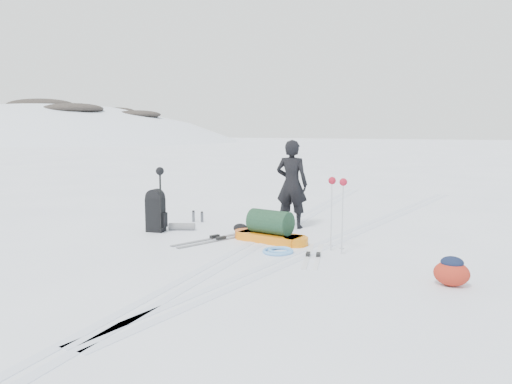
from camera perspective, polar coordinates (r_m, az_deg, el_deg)
ground at (r=9.44m, az=0.13°, el=-5.88°), size 200.00×200.00×0.00m
ski_tracks at (r=9.99m, az=5.53°, el=-5.16°), size 3.38×17.97×0.01m
skier at (r=10.79m, az=4.10°, el=0.91°), size 0.73×0.51×1.91m
pulk_sled at (r=9.54m, az=1.64°, el=-4.31°), size 1.64×0.70×0.61m
expedition_rucksack at (r=10.63m, az=-11.04°, el=-2.25°), size 0.88×0.71×0.90m
ski_poles_black at (r=10.36m, az=-10.91°, el=1.45°), size 0.17×0.18×1.37m
ski_poles_silver at (r=8.69m, az=9.29°, el=0.24°), size 0.38×0.28×1.31m
touring_skis_grey at (r=9.78m, az=-4.38°, el=-5.34°), size 1.00×1.99×0.07m
touring_skis_white at (r=8.54m, az=6.55°, el=-7.24°), size 0.71×1.72×0.06m
rope_coil at (r=8.75m, az=2.62°, el=-6.72°), size 0.58×0.58×0.07m
small_daypack at (r=7.41m, az=21.46°, el=-8.46°), size 0.55×0.47×0.41m
thermos_pair at (r=11.62m, az=-6.69°, el=-2.81°), size 0.27×0.16×0.27m
stuff_sack at (r=10.34m, az=-1.77°, el=-4.16°), size 0.35×0.29×0.20m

